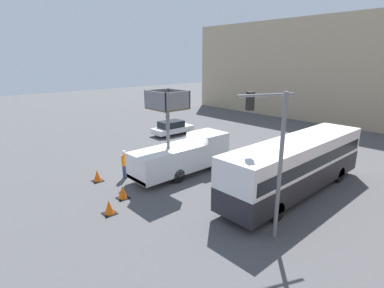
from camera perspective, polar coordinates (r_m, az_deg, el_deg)
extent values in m
plane|color=#4C4C4F|center=(21.67, -1.47, -5.01)|extent=(120.00, 120.00, 0.00)
cube|color=tan|center=(43.94, 28.05, 12.31)|extent=(44.00, 10.00, 12.70)
cube|color=white|center=(22.16, 3.00, -0.49)|extent=(2.25, 2.20, 2.15)
cube|color=white|center=(19.93, -4.49, -3.15)|extent=(2.25, 5.13, 1.67)
cube|color=red|center=(18.85, -10.53, -6.75)|extent=(2.21, 0.10, 0.24)
cylinder|color=black|center=(23.14, 1.25, -2.42)|extent=(0.30, 0.92, 0.92)
cylinder|color=black|center=(21.84, 4.78, -3.61)|extent=(0.30, 0.92, 0.92)
cylinder|color=black|center=(20.93, -6.08, -4.53)|extent=(0.30, 0.92, 0.92)
cylinder|color=black|center=(19.48, -2.66, -6.04)|extent=(0.30, 0.92, 0.92)
cylinder|color=slate|center=(19.33, -4.62, 2.86)|extent=(0.24, 0.24, 2.62)
cube|color=brown|center=(19.07, -4.71, 6.84)|extent=(2.17, 1.95, 0.10)
cube|color=slate|center=(19.83, -6.62, 8.81)|extent=(0.08, 1.95, 1.05)
cube|color=slate|center=(18.18, -2.72, 8.26)|extent=(0.08, 1.95, 1.05)
cube|color=slate|center=(19.57, -2.55, 8.81)|extent=(2.17, 0.08, 1.05)
cube|color=slate|center=(18.44, -7.08, 8.27)|extent=(2.17, 0.08, 1.05)
cube|color=#232328|center=(18.84, 19.13, -5.76)|extent=(2.49, 11.78, 1.28)
cube|color=silver|center=(18.38, 19.52, -1.64)|extent=(2.49, 11.78, 1.56)
cube|color=black|center=(18.45, 19.46, -2.33)|extent=(2.51, 11.31, 0.69)
cylinder|color=black|center=(22.57, 21.12, -3.91)|extent=(0.30, 1.00, 1.00)
cylinder|color=black|center=(21.76, 26.25, -5.23)|extent=(0.30, 1.00, 1.00)
cylinder|color=black|center=(16.76, 9.40, -9.91)|extent=(0.30, 1.00, 1.00)
cylinder|color=black|center=(15.66, 15.81, -12.28)|extent=(0.30, 1.00, 1.00)
cylinder|color=slate|center=(13.21, 16.41, -4.60)|extent=(0.18, 0.18, 6.51)
cylinder|color=slate|center=(13.70, 14.01, 9.04)|extent=(1.28, 2.66, 0.13)
cube|color=black|center=(14.98, 11.01, 8.03)|extent=(0.42, 0.42, 0.90)
sphere|color=red|center=(14.95, 11.06, 8.98)|extent=(0.20, 0.20, 0.20)
cylinder|color=navy|center=(20.69, -12.64, -5.14)|extent=(0.32, 0.32, 0.88)
cylinder|color=orange|center=(20.42, -12.78, -3.07)|extent=(0.38, 0.38, 0.70)
sphere|color=tan|center=(20.28, -12.86, -1.82)|extent=(0.24, 0.24, 0.24)
sphere|color=white|center=(20.24, -12.87, -1.53)|extent=(0.25, 0.25, 0.25)
cylinder|color=navy|center=(20.11, 7.52, -5.63)|extent=(0.32, 0.32, 0.80)
cylinder|color=orange|center=(19.86, 7.59, -3.69)|extent=(0.38, 0.38, 0.64)
sphere|color=tan|center=(19.72, 7.64, -2.52)|extent=(0.22, 0.22, 0.22)
sphere|color=white|center=(19.69, 7.65, -2.25)|extent=(0.23, 0.23, 0.23)
cube|color=black|center=(20.75, -17.49, -6.72)|extent=(0.67, 0.67, 0.03)
cone|color=#F25B0F|center=(20.61, -17.58, -5.78)|extent=(0.53, 0.53, 0.76)
cube|color=black|center=(16.50, -15.42, -12.63)|extent=(0.66, 0.66, 0.03)
cone|color=#F25B0F|center=(16.33, -15.51, -11.52)|extent=(0.53, 0.53, 0.75)
cube|color=black|center=(17.97, -13.01, -9.98)|extent=(0.66, 0.66, 0.03)
cone|color=#F25B0F|center=(17.81, -13.08, -8.93)|extent=(0.53, 0.53, 0.76)
cube|color=silver|center=(31.79, -3.66, 2.80)|extent=(1.83, 4.48, 0.54)
cube|color=black|center=(31.53, -4.00, 3.80)|extent=(1.61, 2.46, 0.66)
cylinder|color=black|center=(33.30, -2.64, 3.03)|extent=(0.22, 0.64, 0.64)
cylinder|color=black|center=(32.11, -0.83, 2.56)|extent=(0.22, 0.64, 0.64)
cylinder|color=black|center=(31.65, -6.52, 2.26)|extent=(0.22, 0.64, 0.64)
cylinder|color=black|center=(30.41, -4.76, 1.74)|extent=(0.22, 0.64, 0.64)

